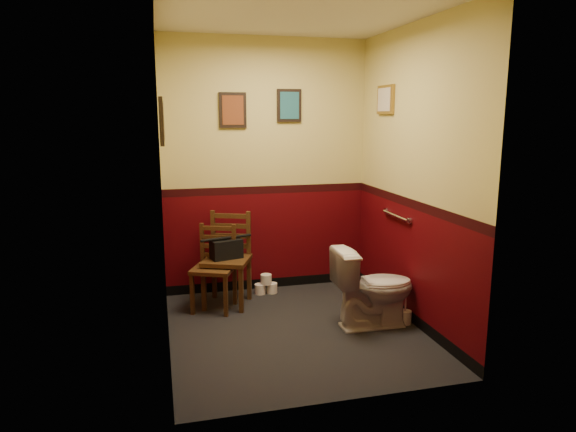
% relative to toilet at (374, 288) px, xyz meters
% --- Properties ---
extents(floor, '(2.20, 2.40, 0.00)m').
position_rel_toilet_xyz_m(floor, '(-0.72, 0.07, -0.36)').
color(floor, black).
rests_on(floor, ground).
extents(ceiling, '(2.20, 2.40, 0.00)m').
position_rel_toilet_xyz_m(ceiling, '(-0.72, 0.07, 2.34)').
color(ceiling, silver).
rests_on(ceiling, ground).
extents(wall_back, '(2.20, 0.00, 2.70)m').
position_rel_toilet_xyz_m(wall_back, '(-0.72, 1.27, 0.99)').
color(wall_back, '#420308').
rests_on(wall_back, ground).
extents(wall_front, '(2.20, 0.00, 2.70)m').
position_rel_toilet_xyz_m(wall_front, '(-0.72, -1.13, 0.99)').
color(wall_front, '#420308').
rests_on(wall_front, ground).
extents(wall_left, '(0.00, 2.40, 2.70)m').
position_rel_toilet_xyz_m(wall_left, '(-1.82, 0.07, 0.99)').
color(wall_left, '#420308').
rests_on(wall_left, ground).
extents(wall_right, '(0.00, 2.40, 2.70)m').
position_rel_toilet_xyz_m(wall_right, '(0.38, 0.07, 0.99)').
color(wall_right, '#420308').
rests_on(wall_right, ground).
extents(grab_bar, '(0.05, 0.56, 0.06)m').
position_rel_toilet_xyz_m(grab_bar, '(0.35, 0.32, 0.59)').
color(grab_bar, silver).
rests_on(grab_bar, wall_right).
extents(framed_print_back_a, '(0.28, 0.04, 0.36)m').
position_rel_toilet_xyz_m(framed_print_back_a, '(-1.07, 1.25, 1.59)').
color(framed_print_back_a, black).
rests_on(framed_print_back_a, wall_back).
extents(framed_print_back_b, '(0.26, 0.04, 0.34)m').
position_rel_toilet_xyz_m(framed_print_back_b, '(-0.47, 1.25, 1.64)').
color(framed_print_back_b, black).
rests_on(framed_print_back_b, wall_back).
extents(framed_print_left, '(0.04, 0.30, 0.38)m').
position_rel_toilet_xyz_m(framed_print_left, '(-1.80, 0.17, 1.49)').
color(framed_print_left, black).
rests_on(framed_print_left, wall_left).
extents(framed_print_right, '(0.04, 0.34, 0.28)m').
position_rel_toilet_xyz_m(framed_print_right, '(0.36, 0.67, 1.69)').
color(framed_print_right, olive).
rests_on(framed_print_right, wall_right).
extents(toilet, '(0.75, 0.42, 0.73)m').
position_rel_toilet_xyz_m(toilet, '(0.00, 0.00, 0.00)').
color(toilet, white).
rests_on(toilet, floor).
extents(toilet_brush, '(0.12, 0.12, 0.43)m').
position_rel_toilet_xyz_m(toilet_brush, '(0.31, -0.03, -0.29)').
color(toilet_brush, silver).
rests_on(toilet_brush, floor).
extents(chair_left, '(0.51, 0.51, 0.83)m').
position_rel_toilet_xyz_m(chair_left, '(-1.35, 0.80, 0.06)').
color(chair_left, '#543419').
rests_on(chair_left, floor).
extents(chair_right, '(0.57, 0.57, 0.94)m').
position_rel_toilet_xyz_m(chair_right, '(-1.20, 0.89, 0.11)').
color(chair_right, '#543419').
rests_on(chair_right, floor).
extents(handbag, '(0.34, 0.23, 0.22)m').
position_rel_toilet_xyz_m(handbag, '(-1.22, 0.85, 0.22)').
color(handbag, black).
rests_on(handbag, chair_right).
extents(tp_stack, '(0.25, 0.13, 0.22)m').
position_rel_toilet_xyz_m(tp_stack, '(-0.77, 1.09, -0.27)').
color(tp_stack, silver).
rests_on(tp_stack, floor).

